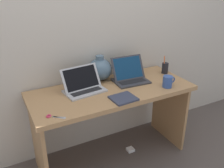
% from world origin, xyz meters
% --- Properties ---
extents(ground_plane, '(6.00, 6.00, 0.00)m').
position_xyz_m(ground_plane, '(0.00, 0.00, 0.00)').
color(ground_plane, '#564C47').
extents(back_wall, '(4.40, 0.04, 2.40)m').
position_xyz_m(back_wall, '(0.00, 0.35, 1.20)').
color(back_wall, beige).
rests_on(back_wall, ground).
extents(desk, '(1.47, 0.62, 0.76)m').
position_xyz_m(desk, '(0.00, 0.00, 0.59)').
color(desk, '#AD7F51').
rests_on(desk, ground).
extents(laptop_left, '(0.37, 0.26, 0.21)m').
position_xyz_m(laptop_left, '(-0.24, 0.09, 0.81)').
color(laptop_left, '#B2B2B7').
rests_on(laptop_left, desk).
extents(laptop_right, '(0.33, 0.26, 0.22)m').
position_xyz_m(laptop_right, '(0.24, 0.09, 0.82)').
color(laptop_right, '#333338').
rests_on(laptop_right, desk).
extents(green_vase, '(0.23, 0.23, 0.24)m').
position_xyz_m(green_vase, '(0.00, 0.25, 0.86)').
color(green_vase, slate).
rests_on(green_vase, desk).
extents(notebook_stack, '(0.21, 0.19, 0.02)m').
position_xyz_m(notebook_stack, '(-0.01, -0.22, 0.76)').
color(notebook_stack, '#33384C').
rests_on(notebook_stack, desk).
extents(coffee_mug, '(0.13, 0.09, 0.11)m').
position_xyz_m(coffee_mug, '(0.47, -0.19, 0.81)').
color(coffee_mug, '#335199').
rests_on(coffee_mug, desk).
extents(pen_cup, '(0.07, 0.07, 0.19)m').
position_xyz_m(pen_cup, '(0.67, 0.09, 0.81)').
color(pen_cup, black).
rests_on(pen_cup, desk).
extents(scissors, '(0.13, 0.11, 0.01)m').
position_xyz_m(scissors, '(-0.60, -0.22, 0.76)').
color(scissors, '#B7B7BC').
rests_on(scissors, desk).
extents(power_brick, '(0.07, 0.07, 0.03)m').
position_xyz_m(power_brick, '(0.21, -0.02, 0.01)').
color(power_brick, white).
rests_on(power_brick, ground).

